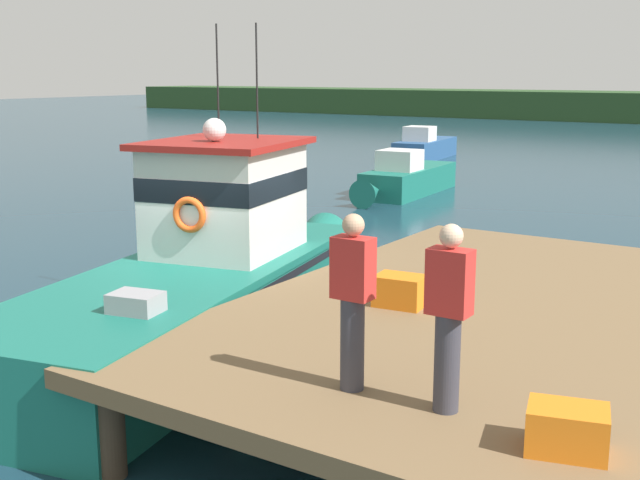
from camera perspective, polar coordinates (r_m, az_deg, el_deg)
The scene contains 9 objects.
ground_plane at distance 12.95m, azimuth -7.75°, elevation -6.49°, with size 200.00×200.00×0.00m, color #193847.
dock at distance 10.25m, azimuth 12.88°, elevation -5.34°, with size 6.00×9.00×1.20m.
main_fishing_boat at distance 12.54m, azimuth -7.95°, elevation -2.32°, with size 4.20×9.96×4.80m.
crate_stack_mid_dock at distance 10.01m, azimuth 5.70°, elevation -3.60°, with size 0.60×0.44×0.39m, color orange.
crate_single_far at distance 6.56m, azimuth 17.12°, elevation -12.73°, with size 0.60×0.44×0.36m, color orange.
deckhand_by_the_boat at distance 6.83m, azimuth 9.10°, elevation -5.23°, with size 0.36×0.22×1.63m.
deckhand_further_back at distance 7.22m, azimuth 2.33°, elevation -4.16°, with size 0.36×0.22×1.63m.
moored_boat_outer_mooring at distance 27.04m, azimuth 5.99°, elevation 4.30°, with size 1.92×6.16×1.55m.
moored_boat_near_channel at distance 38.36m, azimuth 7.26°, elevation 6.49°, with size 2.17×6.29×1.57m.
Camera 1 is at (8.14, -9.22, 4.05)m, focal length 45.15 mm.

